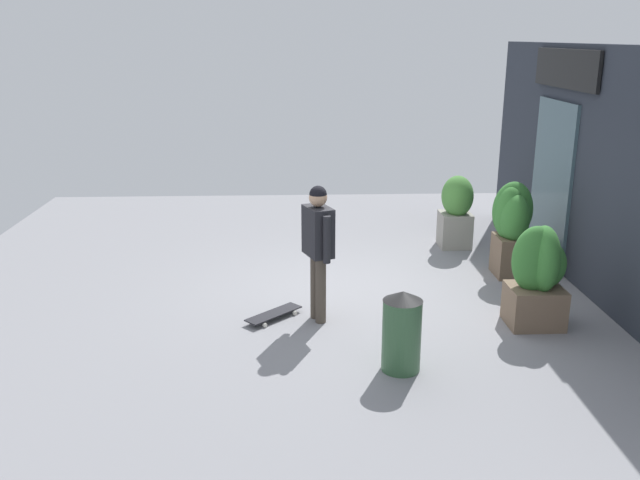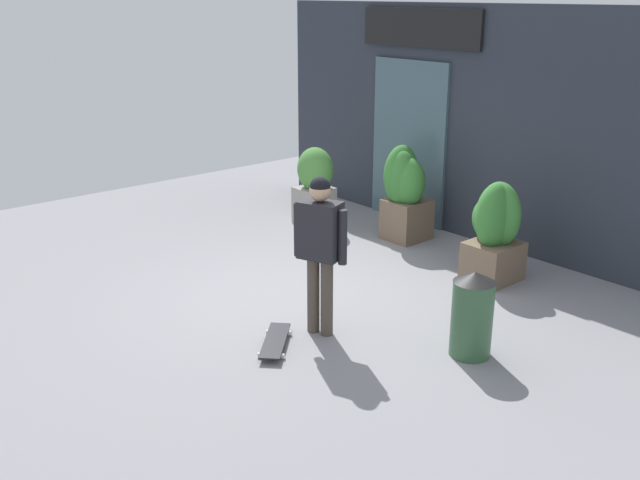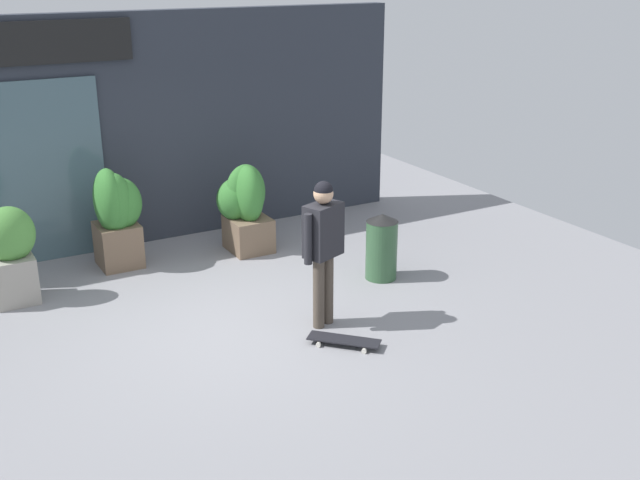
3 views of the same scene
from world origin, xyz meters
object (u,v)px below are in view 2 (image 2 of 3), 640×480
object	(u,v)px
skateboarder	(320,240)
trash_bin	(472,314)
skateboard	(275,341)
planter_box_left	(495,227)
planter_box_right	(315,182)
planter_box_mid	(404,189)

from	to	relation	value
skateboarder	trash_bin	size ratio (longest dim) A/B	1.93
skateboarder	skateboard	size ratio (longest dim) A/B	2.37
trash_bin	skateboard	bearing A→B (deg)	-135.44
planter_box_left	planter_box_right	xyz separation A→B (m)	(-3.16, -0.25, -0.00)
planter_box_right	skateboarder	bearing A→B (deg)	-39.17
skateboard	planter_box_left	size ratio (longest dim) A/B	0.57
skateboarder	skateboard	bearing A→B (deg)	-26.73
skateboard	trash_bin	bearing A→B (deg)	90.39
skateboarder	planter_box_left	xyz separation A→B (m)	(0.23, 2.64, -0.37)
skateboarder	planter_box_mid	bearing A→B (deg)	-172.89
planter_box_right	planter_box_mid	xyz separation A→B (m)	(1.41, 0.49, 0.09)
skateboarder	planter_box_right	xyz separation A→B (m)	(-2.93, 2.39, -0.37)
trash_bin	planter_box_left	bearing A→B (deg)	121.20
skateboarder	planter_box_left	size ratio (longest dim) A/B	1.36
planter_box_left	planter_box_mid	world-z (taller)	planter_box_mid
trash_bin	planter_box_right	bearing A→B (deg)	159.76
planter_box_left	skateboard	bearing A→B (deg)	-95.12
skateboard	planter_box_right	world-z (taller)	planter_box_right
skateboarder	planter_box_mid	xyz separation A→B (m)	(-1.53, 2.88, -0.28)
skateboard	planter_box_right	size ratio (longest dim) A/B	0.59
planter_box_left	planter_box_mid	size ratio (longest dim) A/B	0.90
skateboarder	skateboard	distance (m)	1.12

